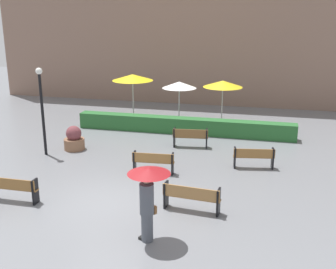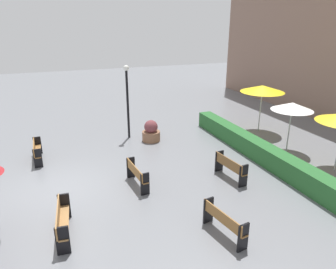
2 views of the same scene
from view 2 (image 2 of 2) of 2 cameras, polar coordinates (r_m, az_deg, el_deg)
name	(u,v)px [view 2 (image 2 of 2)]	position (r m, az deg, el deg)	size (l,w,h in m)	color
ground_plane	(60,189)	(12.29, -19.08, -9.30)	(60.00, 60.00, 0.00)	slate
bench_near_left	(37,150)	(14.79, -22.80, -2.60)	(1.67, 0.35, 0.83)	olive
bench_near_right	(62,220)	(9.63, -18.76, -14.45)	(1.82, 0.51, 0.85)	#9E7242
bench_far_right	(224,221)	(9.25, 10.12, -15.21)	(1.62, 0.60, 0.83)	olive
bench_back_row	(230,166)	(12.33, 11.22, -5.72)	(1.62, 0.54, 0.87)	brown
bench_mid_center	(137,173)	(11.66, -5.74, -7.05)	(1.61, 0.45, 0.84)	olive
planter_pot	(151,132)	(15.94, -3.10, 0.45)	(0.91, 0.91, 1.09)	brown
lamp_post	(127,94)	(16.02, -7.42, 7.30)	(0.28, 0.28, 3.76)	black
patio_umbrella_yellow	(262,89)	(17.50, 16.82, 7.98)	(2.31, 2.31, 2.58)	silver
patio_umbrella_white	(292,107)	(15.17, 21.69, 4.76)	(1.86, 1.86, 2.35)	silver
hedge_strip	(264,154)	(14.14, 17.08, -3.33)	(11.12, 0.70, 0.80)	#28602D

